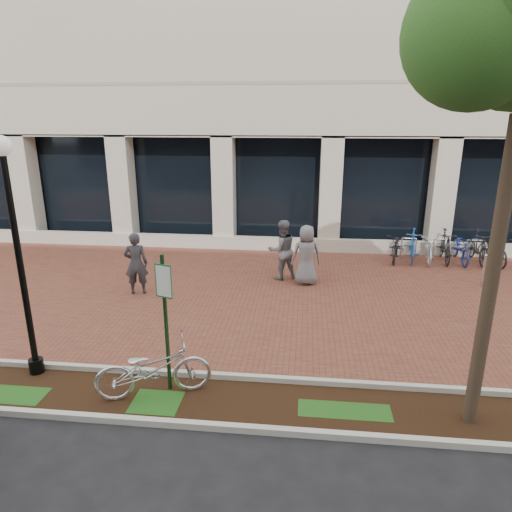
# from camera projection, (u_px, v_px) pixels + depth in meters

# --- Properties ---
(ground) EXTENTS (120.00, 120.00, 0.00)m
(ground) POSITION_uv_depth(u_px,v_px,m) (264.00, 294.00, 13.13)
(ground) COLOR black
(ground) RESTS_ON ground
(brick_plaza) EXTENTS (40.00, 9.00, 0.01)m
(brick_plaza) POSITION_uv_depth(u_px,v_px,m) (264.00, 294.00, 13.13)
(brick_plaza) COLOR brown
(brick_plaza) RESTS_ON ground
(planting_strip) EXTENTS (40.00, 1.50, 0.01)m
(planting_strip) POSITION_uv_depth(u_px,v_px,m) (237.00, 403.00, 8.14)
(planting_strip) COLOR black
(planting_strip) RESTS_ON ground
(curb_plaza_side) EXTENTS (40.00, 0.12, 0.12)m
(curb_plaza_side) POSITION_uv_depth(u_px,v_px,m) (243.00, 377.00, 8.84)
(curb_plaza_side) COLOR #B7B8AD
(curb_plaza_side) RESTS_ON ground
(curb_street_side) EXTENTS (40.00, 0.12, 0.12)m
(curb_street_side) POSITION_uv_depth(u_px,v_px,m) (231.00, 428.00, 7.41)
(curb_street_side) COLOR #B7B8AD
(curb_street_side) RESTS_ON ground
(parking_sign) EXTENTS (0.34, 0.07, 2.65)m
(parking_sign) POSITION_uv_depth(u_px,v_px,m) (165.00, 308.00, 8.07)
(parking_sign) COLOR #133416
(parking_sign) RESTS_ON ground
(lamppost) EXTENTS (0.36, 0.36, 4.60)m
(lamppost) POSITION_uv_depth(u_px,v_px,m) (18.00, 248.00, 8.35)
(lamppost) COLOR black
(lamppost) RESTS_ON ground
(locked_bicycle) EXTENTS (2.21, 1.40, 1.10)m
(locked_bicycle) POSITION_uv_depth(u_px,v_px,m) (153.00, 368.00, 8.23)
(locked_bicycle) COLOR silver
(locked_bicycle) RESTS_ON ground
(pedestrian_left) EXTENTS (0.74, 0.57, 1.80)m
(pedestrian_left) POSITION_uv_depth(u_px,v_px,m) (136.00, 264.00, 12.92)
(pedestrian_left) COLOR #2E2D33
(pedestrian_left) RESTS_ON ground
(pedestrian_mid) EXTENTS (1.13, 1.04, 1.89)m
(pedestrian_mid) POSITION_uv_depth(u_px,v_px,m) (282.00, 250.00, 14.08)
(pedestrian_mid) COLOR slate
(pedestrian_mid) RESTS_ON ground
(pedestrian_right) EXTENTS (0.99, 0.75, 1.83)m
(pedestrian_right) POSITION_uv_depth(u_px,v_px,m) (306.00, 255.00, 13.66)
(pedestrian_right) COLOR slate
(pedestrian_right) RESTS_ON ground
(bollard) EXTENTS (0.12, 0.12, 1.04)m
(bollard) POSITION_uv_depth(u_px,v_px,m) (484.00, 270.00, 13.49)
(bollard) COLOR silver
(bollard) RESTS_ON ground
(bike_rack_cluster) EXTENTS (4.25, 2.02, 1.12)m
(bike_rack_cluster) POSITION_uv_depth(u_px,v_px,m) (445.00, 247.00, 15.90)
(bike_rack_cluster) COLOR black
(bike_rack_cluster) RESTS_ON ground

